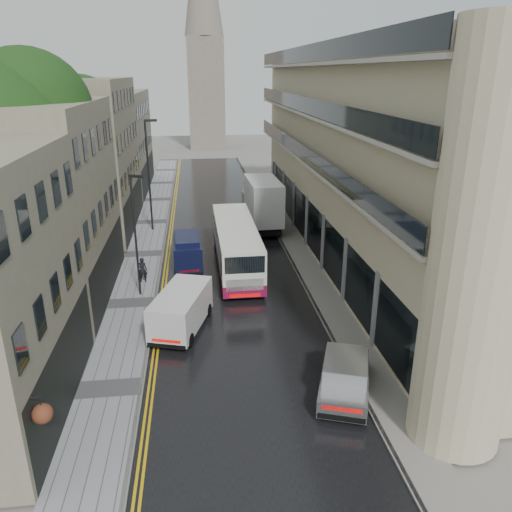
{
  "coord_description": "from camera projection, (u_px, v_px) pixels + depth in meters",
  "views": [
    {
      "loc": [
        -1.9,
        -7.41,
        12.6
      ],
      "look_at": [
        1.21,
        18.0,
        3.11
      ],
      "focal_mm": 35.0,
      "sensor_mm": 36.0,
      "label": 1
    }
  ],
  "objects": [
    {
      "name": "road",
      "position": [
        224.0,
        252.0,
        37.09
      ],
      "size": [
        9.0,
        85.0,
        0.02
      ],
      "primitive_type": "cube",
      "color": "black",
      "rests_on": "ground"
    },
    {
      "name": "left_sidewalk",
      "position": [
        144.0,
        254.0,
        36.4
      ],
      "size": [
        2.7,
        85.0,
        0.12
      ],
      "primitive_type": "cube",
      "color": "gray",
      "rests_on": "ground"
    },
    {
      "name": "right_sidewalk",
      "position": [
        296.0,
        248.0,
        37.69
      ],
      "size": [
        1.8,
        85.0,
        0.12
      ],
      "primitive_type": "cube",
      "color": "slate",
      "rests_on": "ground"
    },
    {
      "name": "old_shop_row",
      "position": [
        91.0,
        168.0,
        36.25
      ],
      "size": [
        4.5,
        56.0,
        12.0
      ],
      "primitive_type": null,
      "color": "gray",
      "rests_on": "ground"
    },
    {
      "name": "modern_block",
      "position": [
        372.0,
        158.0,
        34.43
      ],
      "size": [
        8.0,
        40.0,
        14.0
      ],
      "primitive_type": null,
      "color": "#B7AC88",
      "rests_on": "ground"
    },
    {
      "name": "church_spire",
      "position": [
        204.0,
        23.0,
        80.91
      ],
      "size": [
        6.4,
        6.4,
        40.0
      ],
      "primitive_type": null,
      "color": "gray",
      "rests_on": "ground"
    },
    {
      "name": "tree_far",
      "position": [
        61.0,
        159.0,
        38.65
      ],
      "size": [
        9.24,
        9.24,
        12.46
      ],
      "primitive_type": null,
      "color": "black",
      "rests_on": "ground"
    },
    {
      "name": "cream_bus",
      "position": [
        222.0,
        264.0,
        30.53
      ],
      "size": [
        2.62,
        11.24,
        3.06
      ],
      "primitive_type": null,
      "rotation": [
        0.0,
        0.0,
        0.01
      ],
      "color": "silver",
      "rests_on": "road"
    },
    {
      "name": "white_lorry",
      "position": [
        252.0,
        209.0,
        40.24
      ],
      "size": [
        2.71,
        8.23,
        4.28
      ],
      "primitive_type": null,
      "rotation": [
        0.0,
        0.0,
        0.03
      ],
      "color": "white",
      "rests_on": "road"
    },
    {
      "name": "silver_hatchback",
      "position": [
        320.0,
        395.0,
        19.31
      ],
      "size": [
        3.23,
        4.71,
        1.62
      ],
      "primitive_type": null,
      "rotation": [
        0.0,
        0.0,
        -0.34
      ],
      "color": "#B2B3B7",
      "rests_on": "road"
    },
    {
      "name": "white_van",
      "position": [
        152.0,
        324.0,
        24.23
      ],
      "size": [
        3.35,
        5.12,
        2.14
      ],
      "primitive_type": null,
      "rotation": [
        0.0,
        0.0,
        -0.3
      ],
      "color": "silver",
      "rests_on": "road"
    },
    {
      "name": "navy_van",
      "position": [
        175.0,
        259.0,
        32.41
      ],
      "size": [
        2.03,
        4.61,
        2.31
      ],
      "primitive_type": null,
      "rotation": [
        0.0,
        0.0,
        0.05
      ],
      "color": "black",
      "rests_on": "road"
    },
    {
      "name": "pedestrian",
      "position": [
        142.0,
        270.0,
        31.23
      ],
      "size": [
        0.6,
        0.41,
        1.62
      ],
      "primitive_type": "imported",
      "rotation": [
        0.0,
        0.0,
        3.11
      ],
      "color": "black",
      "rests_on": "left_sidewalk"
    },
    {
      "name": "lamp_post_near",
      "position": [
        136.0,
        237.0,
        28.48
      ],
      "size": [
        0.81,
        0.5,
        7.16
      ],
      "primitive_type": null,
      "rotation": [
        0.0,
        0.0,
        -0.42
      ],
      "color": "black",
      "rests_on": "left_sidewalk"
    },
    {
      "name": "lamp_post_far",
      "position": [
        149.0,
        177.0,
        40.42
      ],
      "size": [
        1.03,
        0.44,
        8.93
      ],
      "primitive_type": null,
      "rotation": [
        0.0,
        0.0,
        0.22
      ],
      "color": "black",
      "rests_on": "left_sidewalk"
    }
  ]
}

